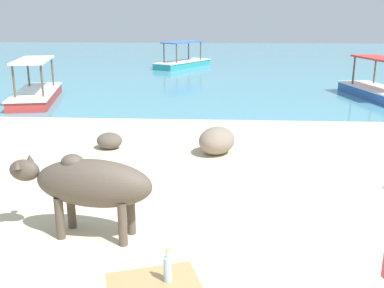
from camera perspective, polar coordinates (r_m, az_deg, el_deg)
The scene contains 10 objects.
sand_beach at distance 4.76m, azimuth 3.12°, elevation -16.47°, with size 18.00×14.00×0.04m, color beige.
water_surface at distance 26.14m, azimuth 3.52°, elevation 10.45°, with size 60.00×36.00×0.03m, color teal.
cow at distance 5.32m, azimuth -12.98°, elevation -4.96°, with size 1.81×0.73×1.01m.
low_bench_table at distance 3.95m, azimuth -5.00°, elevation -17.84°, with size 0.86×0.66×0.41m.
bottle at distance 3.84m, azimuth -3.17°, elevation -15.61°, with size 0.07×0.07×0.30m.
shore_rock_large at distance 8.95m, azimuth -10.54°, elevation 0.43°, with size 0.51×0.46×0.32m, color brown.
shore_rock_medium at distance 8.45m, azimuth 3.19°, elevation 0.45°, with size 0.80×0.64×0.52m, color gray.
boat_teal at distance 23.24m, azimuth -1.18°, elevation 10.49°, with size 2.86×3.75×1.29m.
boat_blue at distance 15.56m, azimuth 22.93°, elevation 6.41°, with size 1.86×3.83×1.29m.
boat_red at distance 14.69m, azimuth -19.34°, elevation 6.27°, with size 1.93×3.84×1.29m.
Camera 1 is at (-0.01, -4.01, 2.59)m, focal length 41.63 mm.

